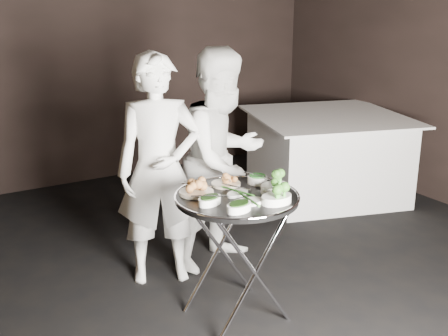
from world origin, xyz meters
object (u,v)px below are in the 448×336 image
tray_stand (236,251)px  serving_tray (237,197)px  dining_table (326,155)px  waiter_right (224,159)px  waiter_left (159,170)px

tray_stand → serving_tray: 0.36m
tray_stand → dining_table: bearing=36.5°
waiter_right → waiter_left: bearing=164.2°
dining_table → waiter_left: bearing=-160.8°
waiter_right → dining_table: bearing=9.1°
tray_stand → dining_table: (2.00, 1.48, -0.03)m
tray_stand → serving_tray: serving_tray is taller
tray_stand → waiter_right: (0.34, 0.72, 0.36)m
tray_stand → serving_tray: (-0.00, -0.00, 0.36)m
serving_tray → waiter_right: size_ratio=0.47×
serving_tray → waiter_right: bearing=64.7°
tray_stand → serving_tray: bearing=-116.6°
serving_tray → dining_table: (2.00, 1.48, -0.39)m
tray_stand → dining_table: dining_table is taller
tray_stand → dining_table: 2.49m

